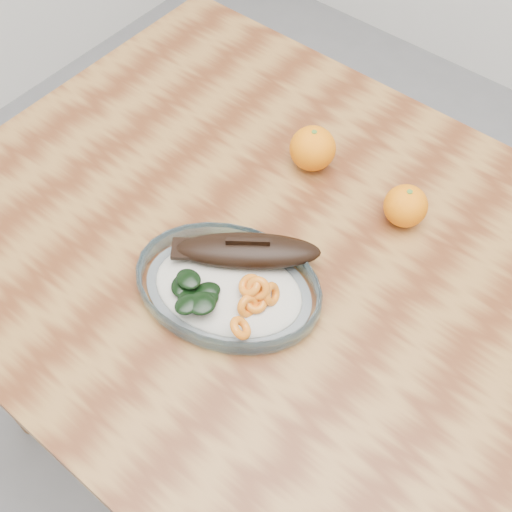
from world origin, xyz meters
name	(u,v)px	position (x,y,z in m)	size (l,w,h in m)	color
ground	(297,454)	(0.00, 0.00, 0.00)	(3.00, 3.00, 0.00)	slate
dining_table	(320,316)	(0.00, 0.00, 0.65)	(1.20, 0.80, 0.75)	#5F2F16
plated_meal	(229,284)	(-0.09, -0.10, 0.77)	(0.59, 0.59, 0.08)	white
orange_left	(313,148)	(-0.15, 0.16, 0.79)	(0.07, 0.07, 0.07)	#FF6D05
orange_right	(406,206)	(0.02, 0.16, 0.78)	(0.06, 0.06, 0.06)	#FF6D05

